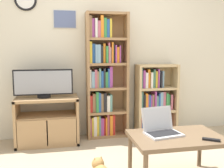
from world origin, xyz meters
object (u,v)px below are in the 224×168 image
bookshelf_tall (104,77)px  laptop (161,127)px  tv_stand (48,120)px  coffee_table (177,141)px  television (44,83)px  bookshelf_short (154,101)px  remote_near_laptop (211,140)px

bookshelf_tall → laptop: size_ratio=4.76×
tv_stand → coffee_table: size_ratio=0.95×
coffee_table → television: bearing=135.0°
laptop → bookshelf_tall: bearing=93.8°
coffee_table → laptop: size_ratio=2.33×
bookshelf_tall → laptop: bearing=-76.2°
bookshelf_tall → bookshelf_short: bookshelf_tall is taller
television → coffee_table: (1.34, -1.34, -0.44)m
tv_stand → remote_near_laptop: tv_stand is taller
tv_stand → laptop: (1.17, -1.25, 0.21)m
coffee_table → laptop: laptop is taller
bookshelf_short → laptop: size_ratio=2.81×
television → remote_near_laptop: size_ratio=5.02×
tv_stand → bookshelf_short: size_ratio=0.78×
tv_stand → coffee_table: (1.30, -1.34, 0.09)m
bookshelf_short → laptop: bearing=-107.8°
bookshelf_tall → remote_near_laptop: bookshelf_tall is taller
laptop → television: bearing=124.1°
coffee_table → laptop: bearing=144.5°
television → bookshelf_short: bookshelf_short is taller
coffee_table → laptop: (-0.13, 0.09, 0.12)m
coffee_table → bookshelf_tall: bearing=107.6°
bookshelf_short → remote_near_laptop: (-0.06, -1.67, -0.04)m
bookshelf_short → coffee_table: (-0.31, -1.47, -0.10)m
bookshelf_tall → television: bearing=-170.4°
coffee_table → remote_near_laptop: (0.26, -0.20, 0.06)m
tv_stand → laptop: size_ratio=2.20×
laptop → remote_near_laptop: laptop is taller
tv_stand → television: television is taller
bookshelf_short → remote_near_laptop: size_ratio=6.90×
bookshelf_tall → bookshelf_short: size_ratio=1.69×
television → remote_near_laptop: (1.59, -1.53, -0.37)m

